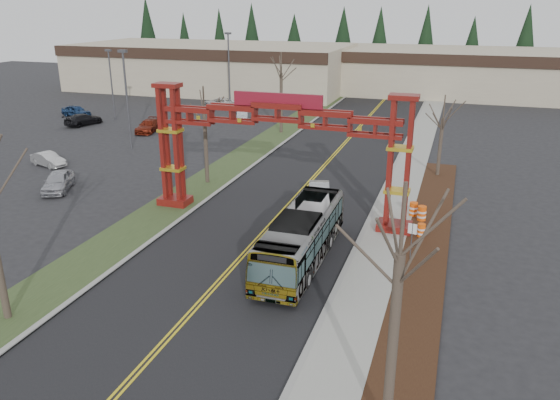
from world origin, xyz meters
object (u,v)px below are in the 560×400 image
at_px(bare_tree_right_far, 443,119).
at_px(barrel_north, 413,210).
at_px(light_pole_near, 126,93).
at_px(barrel_south, 421,231).
at_px(retail_building_east, 456,72).
at_px(street_sign, 412,234).
at_px(transit_bus, 301,237).
at_px(parked_car_far_c, 83,119).
at_px(parked_car_mid_b, 76,111).
at_px(parked_car_near_b, 48,159).
at_px(light_pole_far, 229,63).
at_px(gateway_arch, 278,133).
at_px(retail_building_west, 212,67).
at_px(barrel_mid, 422,214).
at_px(bare_tree_right_near, 400,256).
at_px(parked_car_mid_a, 149,126).
at_px(parked_car_far_a, 242,115).
at_px(parked_car_near_a, 58,181).
at_px(parked_car_far_b, 220,103).
at_px(silver_sedan, 319,193).
at_px(bare_tree_median_far, 281,74).
at_px(bare_tree_median_mid, 204,113).
at_px(light_pole_mid, 111,80).

distance_m(bare_tree_right_far, barrel_north, 11.43).
relative_size(light_pole_near, barrel_south, 10.18).
distance_m(retail_building_east, light_pole_near, 57.30).
height_order(street_sign, barrel_north, street_sign).
bearing_deg(transit_bus, parked_car_far_c, 141.97).
height_order(parked_car_mid_b, barrel_north, parked_car_mid_b).
relative_size(parked_car_near_b, light_pole_far, 0.38).
xyz_separation_m(gateway_arch, transit_bus, (3.47, -6.11, -4.45)).
relative_size(gateway_arch, street_sign, 8.12).
bearing_deg(retail_building_east, parked_car_mid_b, -142.10).
bearing_deg(barrel_south, light_pole_near, 155.16).
distance_m(retail_building_west, parked_car_mid_b, 29.16).
relative_size(street_sign, barrel_mid, 2.01).
height_order(retail_building_west, bare_tree_right_near, bare_tree_right_near).
bearing_deg(light_pole_near, barrel_north, -19.56).
height_order(parked_car_mid_a, street_sign, street_sign).
distance_m(parked_car_mid_b, parked_car_far_c, 6.08).
xyz_separation_m(parked_car_far_a, bare_tree_right_near, (24.92, -48.46, 6.20)).
distance_m(parked_car_far_a, light_pole_far, 13.42).
xyz_separation_m(parked_car_far_c, street_sign, (41.63, -25.37, 0.91)).
distance_m(parked_car_near_a, light_pole_far, 41.39).
bearing_deg(parked_car_far_b, bare_tree_right_near, 45.27).
bearing_deg(parked_car_far_a, parked_car_mid_b, 171.83).
xyz_separation_m(parked_car_far_a, bare_tree_right_far, (24.92, -16.88, 4.33)).
relative_size(silver_sedan, barrel_mid, 3.82).
bearing_deg(barrel_north, parked_car_mid_a, 150.76).
height_order(light_pole_far, street_sign, light_pole_far).
xyz_separation_m(gateway_arch, bare_tree_median_far, (-8.00, 25.04, 0.71)).
xyz_separation_m(retail_building_west, parked_car_mid_a, (7.32, -33.27, -3.07)).
bearing_deg(light_pole_far, silver_sedan, -57.98).
relative_size(silver_sedan, bare_tree_right_far, 0.61).
distance_m(bare_tree_median_far, bare_tree_right_far, 21.47).
height_order(parked_car_far_c, barrel_south, parked_car_far_c).
relative_size(gateway_arch, light_pole_far, 1.79).
relative_size(light_pole_near, light_pole_far, 0.97).
distance_m(parked_car_far_b, barrel_north, 45.89).
relative_size(light_pole_far, barrel_south, 10.53).
bearing_deg(street_sign, light_pole_far, 124.31).
xyz_separation_m(gateway_arch, bare_tree_right_far, (10.00, 13.47, -1.01)).
bearing_deg(light_pole_near, street_sign, -30.17).
distance_m(parked_car_far_a, bare_tree_median_far, 10.62).
bearing_deg(retail_building_west, bare_tree_median_far, -52.74).
xyz_separation_m(parked_car_mid_b, parked_car_far_b, (15.28, 11.83, -0.02)).
xyz_separation_m(retail_building_east, parked_car_far_b, (-31.28, -24.42, -2.80)).
bearing_deg(retail_building_west, silver_sedan, -57.43).
distance_m(retail_building_east, parked_car_near_a, 68.20).
xyz_separation_m(bare_tree_median_mid, light_pole_mid, (-22.64, 20.17, -0.77)).
distance_m(silver_sedan, light_pole_mid, 39.33).
height_order(parked_car_far_c, street_sign, street_sign).
height_order(retail_building_east, barrel_north, retail_building_east).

